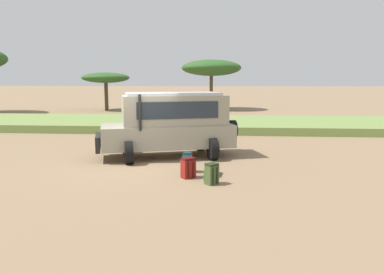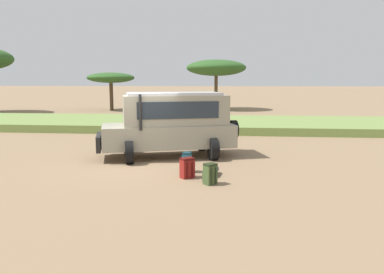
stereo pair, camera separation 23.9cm
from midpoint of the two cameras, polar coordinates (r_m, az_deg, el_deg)
ground_plane at (r=13.11m, az=-7.48°, el=-4.18°), size 320.00×320.00×0.00m
grass_bank at (r=23.33m, az=-1.61°, el=2.10°), size 120.00×7.00×0.44m
safari_vehicle at (r=14.19m, az=-2.73°, el=2.17°), size 5.46×3.60×2.44m
backpack_beside_front_wheel at (r=10.55m, az=3.40°, el=-5.66°), size 0.44×0.44×0.60m
backpack_cluster_center at (r=11.21m, az=-0.15°, el=-4.75°), size 0.48×0.48×0.61m
backpack_near_rear_wheel at (r=11.91m, az=-0.15°, el=-3.90°), size 0.38×0.34×0.64m
duffel_bag_low_black_case at (r=11.56m, az=3.81°, el=-5.14°), size 0.34×0.79×0.39m
acacia_tree_left_mid at (r=37.07m, az=-12.08°, el=8.79°), size 4.48×4.82×3.59m
acacia_tree_centre_back at (r=36.98m, az=3.90°, el=10.45°), size 5.79×5.83×4.83m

